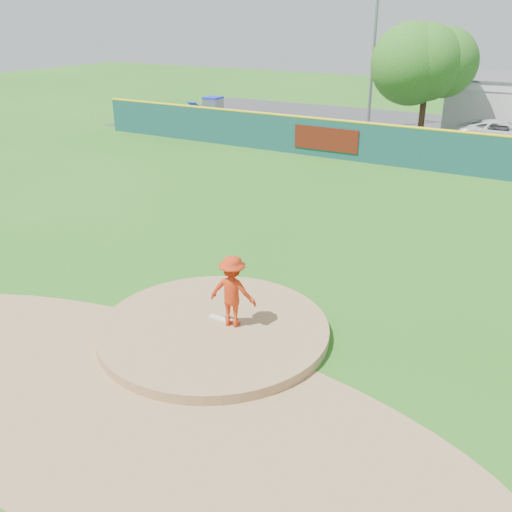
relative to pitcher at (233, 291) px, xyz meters
The scene contains 12 objects.
ground 1.22m from the pitcher, 144.76° to the right, with size 120.00×120.00×0.00m, color #286B19.
pitchers_mound 1.22m from the pitcher, 144.76° to the right, with size 5.50×5.50×0.50m, color #9E774C.
pitching_rubber 0.94m from the pitcher, behind, with size 0.60×0.15×0.04m, color white.
infield_dirt_arc 3.48m from the pitcher, 96.60° to the right, with size 15.40×15.40×0.01m, color #9E774C.
parking_lot 26.76m from the pitcher, 90.81° to the left, with size 44.00×16.00×0.02m, color #38383A.
pitcher is the anchor object (origin of this frame).
van 25.72m from the pitcher, 85.37° to the left, with size 2.33×5.04×1.40m, color silver.
fence_banners 17.65m from the pitcher, 89.57° to the left, with size 14.76×0.04×1.20m.
playground_slide 28.67m from the pitcher, 125.29° to the left, with size 1.12×3.17×1.75m.
outfield_fence 17.74m from the pitcher, 91.22° to the left, with size 40.00×0.14×2.07m.
deciduous_tree 25.08m from the pitcher, 95.49° to the left, with size 5.60×5.60×7.36m.
light_pole_left 27.92m from the pitcher, 103.42° to the left, with size 1.75×0.25×11.00m.
Camera 1 is at (6.85, -9.71, 7.11)m, focal length 40.00 mm.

